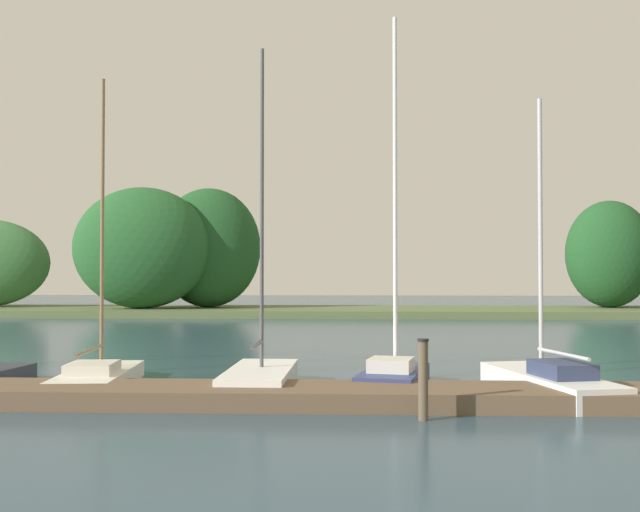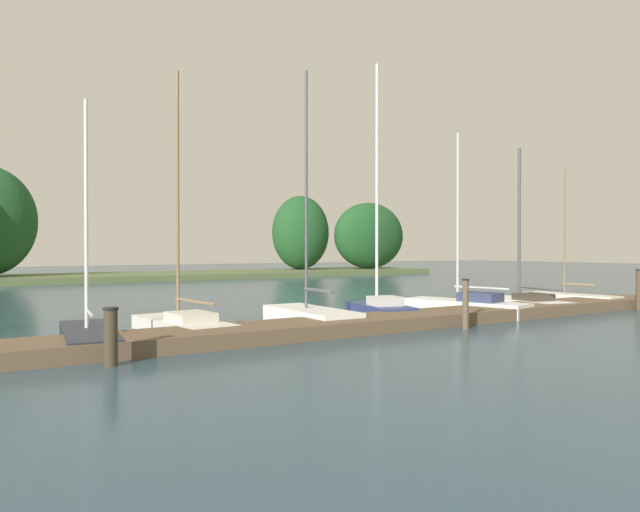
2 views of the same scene
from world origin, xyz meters
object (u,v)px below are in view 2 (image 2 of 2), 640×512
(sailboat_5, at_px, (308,314))
(sailboat_8, at_px, (522,300))
(sailboat_3, at_px, (87,335))
(sailboat_7, at_px, (463,304))
(mooring_piling_2, at_px, (466,304))
(mooring_piling_3, at_px, (639,289))
(mooring_piling_1, at_px, (111,336))
(sailboat_4, at_px, (181,322))
(sailboat_9, at_px, (567,298))
(sailboat_6, at_px, (379,305))

(sailboat_5, height_order, sailboat_8, sailboat_5)
(sailboat_3, height_order, sailboat_7, sailboat_7)
(sailboat_5, bearing_deg, mooring_piling_2, -133.79)
(sailboat_8, distance_m, mooring_piling_2, 6.36)
(sailboat_3, bearing_deg, sailboat_8, -83.15)
(sailboat_3, bearing_deg, mooring_piling_3, -91.15)
(sailboat_5, relative_size, mooring_piling_2, 5.32)
(mooring_piling_1, bearing_deg, sailboat_4, 53.66)
(sailboat_4, height_order, sailboat_7, sailboat_4)
(sailboat_8, relative_size, mooring_piling_2, 4.29)
(sailboat_8, xyz_separation_m, mooring_piling_2, (-5.75, -2.71, 0.38))
(sailboat_7, bearing_deg, mooring_piling_1, 89.63)
(sailboat_5, distance_m, sailboat_9, 11.70)
(mooring_piling_1, relative_size, mooring_piling_3, 0.75)
(sailboat_4, relative_size, sailboat_6, 0.84)
(sailboat_3, distance_m, sailboat_5, 5.99)
(sailboat_5, height_order, sailboat_7, sailboat_5)
(sailboat_6, relative_size, mooring_piling_3, 5.54)
(sailboat_4, distance_m, sailboat_5, 3.58)
(sailboat_5, height_order, sailboat_9, sailboat_5)
(sailboat_3, bearing_deg, sailboat_9, -82.61)
(sailboat_3, xyz_separation_m, mooring_piling_1, (-0.08, -2.60, 0.29))
(sailboat_3, bearing_deg, mooring_piling_1, -175.33)
(sailboat_5, xyz_separation_m, mooring_piling_1, (-6.06, -3.01, 0.24))
(sailboat_9, xyz_separation_m, mooring_piling_1, (-17.77, -2.87, 0.30))
(sailboat_7, bearing_deg, mooring_piling_2, 121.72)
(sailboat_4, relative_size, mooring_piling_3, 4.68)
(sailboat_3, height_order, sailboat_6, sailboat_6)
(sailboat_4, distance_m, mooring_piling_3, 15.83)
(mooring_piling_3, bearing_deg, sailboat_9, 94.90)
(sailboat_7, relative_size, sailboat_9, 1.14)
(mooring_piling_2, xyz_separation_m, mooring_piling_3, (8.85, 0.21, 0.04))
(sailboat_8, xyz_separation_m, mooring_piling_3, (3.11, -2.50, 0.42))
(sailboat_8, relative_size, mooring_piling_3, 4.04)
(sailboat_8, relative_size, mooring_piling_1, 5.38)
(sailboat_7, distance_m, mooring_piling_3, 6.64)
(sailboat_7, distance_m, mooring_piling_2, 3.82)
(sailboat_5, bearing_deg, sailboat_4, 84.31)
(sailboat_7, distance_m, mooring_piling_1, 12.14)
(mooring_piling_2, bearing_deg, sailboat_8, 25.24)
(mooring_piling_2, bearing_deg, sailboat_5, 135.44)
(sailboat_4, bearing_deg, sailboat_9, -97.35)
(sailboat_8, distance_m, mooring_piling_1, 15.13)
(mooring_piling_1, bearing_deg, sailboat_5, 26.37)
(sailboat_8, height_order, mooring_piling_2, sailboat_8)
(sailboat_3, relative_size, sailboat_8, 0.94)
(sailboat_8, distance_m, sailboat_9, 2.88)
(sailboat_8, bearing_deg, sailboat_6, 93.53)
(sailboat_6, xyz_separation_m, mooring_piling_3, (9.14, -3.15, 0.34))
(sailboat_9, bearing_deg, mooring_piling_1, 93.98)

